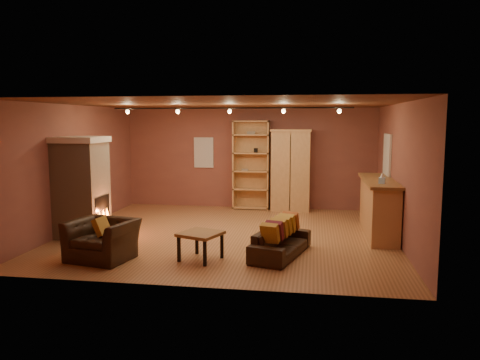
% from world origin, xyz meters
% --- Properties ---
extents(floor, '(7.00, 7.00, 0.00)m').
position_xyz_m(floor, '(0.00, 0.00, 0.00)').
color(floor, brown).
rests_on(floor, ground).
extents(ceiling, '(7.00, 7.00, 0.00)m').
position_xyz_m(ceiling, '(0.00, 0.00, 2.80)').
color(ceiling, brown).
rests_on(ceiling, back_wall).
extents(back_wall, '(7.00, 0.02, 2.80)m').
position_xyz_m(back_wall, '(0.00, 3.25, 1.40)').
color(back_wall, brown).
rests_on(back_wall, floor).
extents(left_wall, '(0.02, 6.50, 2.80)m').
position_xyz_m(left_wall, '(-3.50, 0.00, 1.40)').
color(left_wall, brown).
rests_on(left_wall, floor).
extents(right_wall, '(0.02, 6.50, 2.80)m').
position_xyz_m(right_wall, '(3.50, 0.00, 1.40)').
color(right_wall, brown).
rests_on(right_wall, floor).
extents(fireplace, '(1.01, 0.98, 2.12)m').
position_xyz_m(fireplace, '(-3.04, -0.60, 1.06)').
color(fireplace, tan).
rests_on(fireplace, floor).
extents(back_window, '(0.56, 0.04, 0.86)m').
position_xyz_m(back_window, '(-1.30, 3.23, 1.55)').
color(back_window, beige).
rests_on(back_window, back_wall).
extents(bookcase, '(1.00, 0.39, 2.45)m').
position_xyz_m(bookcase, '(0.08, 3.12, 1.25)').
color(bookcase, tan).
rests_on(bookcase, floor).
extents(armoire, '(1.09, 0.62, 2.22)m').
position_xyz_m(armoire, '(1.19, 2.97, 1.12)').
color(armoire, tan).
rests_on(armoire, floor).
extents(bar_counter, '(0.67, 2.52, 1.21)m').
position_xyz_m(bar_counter, '(3.20, 0.51, 0.61)').
color(bar_counter, tan).
rests_on(bar_counter, floor).
extents(tissue_box, '(0.14, 0.14, 0.21)m').
position_xyz_m(tissue_box, '(3.15, -0.18, 1.30)').
color(tissue_box, '#97C9F2').
rests_on(tissue_box, bar_counter).
extents(right_window, '(0.05, 0.90, 1.00)m').
position_xyz_m(right_window, '(3.47, 1.40, 1.65)').
color(right_window, beige).
rests_on(right_window, right_wall).
extents(loveseat, '(0.93, 1.74, 0.72)m').
position_xyz_m(loveseat, '(1.23, -1.42, 0.35)').
color(loveseat, black).
rests_on(loveseat, floor).
extents(armchair, '(1.20, 0.91, 0.95)m').
position_xyz_m(armchair, '(-1.89, -2.13, 0.48)').
color(armchair, black).
rests_on(armchair, floor).
extents(coffee_table, '(0.85, 0.85, 0.50)m').
position_xyz_m(coffee_table, '(-0.15, -1.89, 0.42)').
color(coffee_table, olive).
rests_on(coffee_table, floor).
extents(track_rail, '(5.20, 0.09, 0.13)m').
position_xyz_m(track_rail, '(0.00, 0.20, 2.69)').
color(track_rail, black).
rests_on(track_rail, ceiling).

